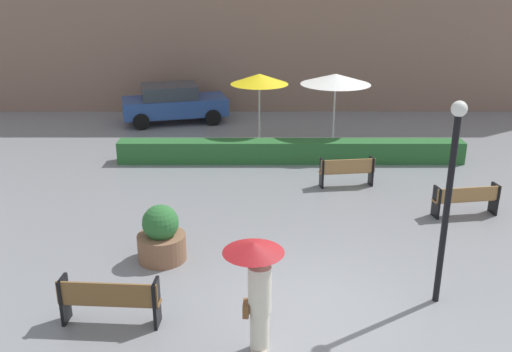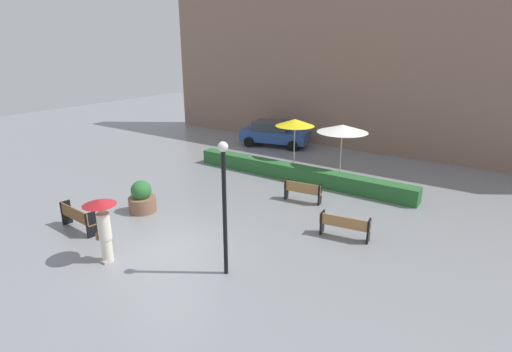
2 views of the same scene
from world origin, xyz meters
name	(u,v)px [view 1 (image 1 of 2)]	position (x,y,z in m)	size (l,w,h in m)	color
ground_plane	(307,301)	(0.00, 0.00, 0.00)	(60.00, 60.00, 0.00)	gray
bench_back_row	(345,170)	(1.62, 6.13, 0.50)	(1.62, 0.52, 0.85)	#9E7242
bench_near_left	(107,299)	(-3.60, -0.74, 0.52)	(1.80, 0.48, 0.89)	brown
bench_far_right	(464,198)	(4.36, 4.03, 0.48)	(1.73, 0.62, 0.81)	#9E7242
pedestrian_with_umbrella	(255,282)	(-1.00, -1.46, 1.29)	(0.98, 0.98, 1.98)	silver
planter_pot	(159,237)	(-3.07, 1.69, 0.54)	(1.05, 1.05, 1.27)	brown
lamp_post	(448,184)	(2.43, 0.04, 2.39)	(0.28, 0.28, 3.90)	black
patio_umbrella_yellow	(257,79)	(-0.90, 9.87, 2.46)	(1.98, 1.98, 2.64)	silver
patio_umbrella_white	(333,79)	(1.68, 9.80, 2.47)	(2.39, 2.39, 2.65)	silver
hedge_strip	(289,151)	(0.12, 8.40, 0.36)	(11.27, 0.70, 0.72)	#28602D
parked_car	(171,103)	(-4.41, 13.54, 0.82)	(4.50, 2.75, 1.57)	#28478C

